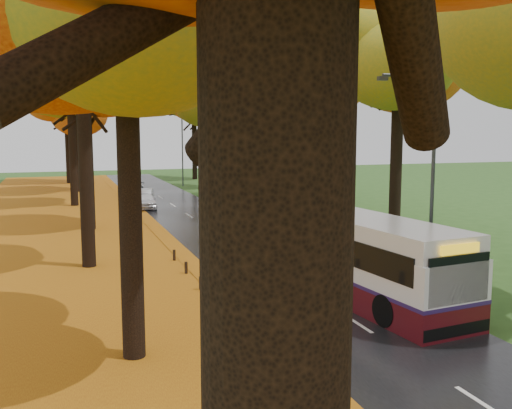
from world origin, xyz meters
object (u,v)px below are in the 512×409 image
streetlamp_near (427,167)px  streetlamp_far (180,143)px  car_silver (143,197)px  car_dark (133,190)px  streetlamp_mid (242,149)px  car_white (146,201)px  bus (348,251)px

streetlamp_near → streetlamp_far: 44.00m
streetlamp_near → car_silver: (-6.30, 28.22, -3.99)m
streetlamp_near → car_dark: size_ratio=1.99×
car_silver → car_dark: bearing=103.2°
streetlamp_mid → streetlamp_far: (0.00, 22.00, 0.00)m
car_white → car_silver: size_ratio=0.87×
bus → streetlamp_mid: bearing=77.1°
bus → streetlamp_near: bearing=-30.2°
streetlamp_near → streetlamp_mid: same height
streetlamp_near → bus: size_ratio=0.70×
streetlamp_mid → car_dark: 15.20m
streetlamp_mid → car_silver: (-6.30, 6.22, -3.99)m
bus → streetlamp_far: bearing=80.7°
streetlamp_far → car_dark: bearing=-125.4°
car_silver → car_dark: car_silver is taller
car_white → car_silver: (0.00, 1.64, 0.07)m
car_dark → streetlamp_far: bearing=72.3°
bus → car_dark: bus is taller
car_white → car_silver: car_silver is taller
streetlamp_mid → bus: bearing=-96.9°
streetlamp_far → streetlamp_mid: bearing=-90.0°
streetlamp_near → bus: streetlamp_near is taller
streetlamp_mid → car_silver: streetlamp_mid is taller
streetlamp_far → car_white: size_ratio=2.24×
car_silver → car_white: bearing=-76.1°
streetlamp_mid → bus: (-2.53, -20.86, -3.13)m
car_white → car_dark: (0.09, 8.68, -0.03)m
streetlamp_near → car_silver: 29.19m
bus → car_white: 25.74m
car_silver → bus: bearing=-68.2°
car_white → streetlamp_far: bearing=73.0°
streetlamp_mid → car_dark: size_ratio=1.99×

